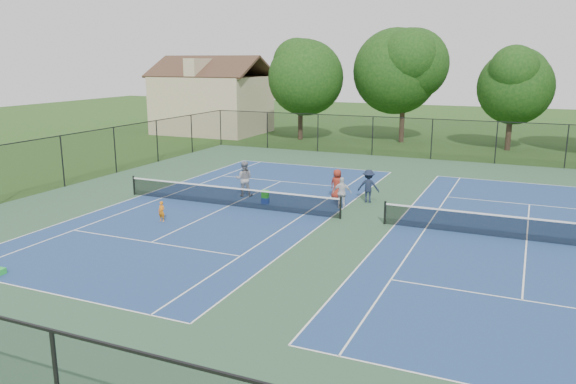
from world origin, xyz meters
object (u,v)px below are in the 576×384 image
at_px(instructor, 244,179).
at_px(bystander_a, 342,193).
at_px(tree_back_a, 301,73).
at_px(ball_hopper, 265,194).
at_px(bystander_b, 368,186).
at_px(child_player, 162,211).
at_px(bystander_c, 337,184).
at_px(clapboard_house, 212,102).
at_px(tree_back_b, 404,67).
at_px(ball_crate, 265,201).
at_px(tree_back_c, 513,82).

bearing_deg(instructor, bystander_a, 154.20).
bearing_deg(tree_back_a, ball_hopper, -71.85).
relative_size(bystander_a, bystander_b, 0.93).
xyz_separation_m(child_player, ball_hopper, (2.92, 4.85, 0.03)).
distance_m(tree_back_a, ball_hopper, 24.66).
relative_size(instructor, ball_hopper, 4.92).
bearing_deg(bystander_c, child_player, 61.87).
height_order(clapboard_house, bystander_c, clapboard_house).
bearing_deg(bystander_a, instructor, -18.67).
xyz_separation_m(tree_back_b, ball_hopper, (-1.51, -24.84, -6.09)).
xyz_separation_m(bystander_a, ball_hopper, (-3.92, -0.66, -0.29)).
bearing_deg(bystander_b, tree_back_b, -89.79).
relative_size(child_player, bystander_b, 0.55).
bearing_deg(child_player, clapboard_house, 120.53).
bearing_deg(ball_crate, ball_hopper, 0.00).
xyz_separation_m(tree_back_a, child_player, (4.57, -27.69, -5.56)).
xyz_separation_m(tree_back_b, child_player, (-4.43, -29.69, -6.12)).
height_order(tree_back_c, child_player, tree_back_c).
bearing_deg(ball_crate, child_player, -121.06).
relative_size(tree_back_c, child_player, 8.82).
distance_m(tree_back_a, tree_back_b, 9.24).
distance_m(bystander_b, ball_crate, 5.40).
height_order(tree_back_b, clapboard_house, tree_back_b).
relative_size(clapboard_house, instructor, 5.62).
bearing_deg(ball_hopper, clapboard_house, 126.26).
bearing_deg(tree_back_a, bystander_c, -62.66).
height_order(tree_back_a, bystander_c, tree_back_a).
relative_size(bystander_a, ball_hopper, 4.10).
relative_size(bystander_b, bystander_c, 1.08).
distance_m(instructor, ball_hopper, 2.12).
height_order(instructor, ball_hopper, instructor).
xyz_separation_m(clapboard_house, instructor, (15.70, -22.78, -2.13)).
height_order(child_player, instructor, instructor).
height_order(tree_back_b, ball_crate, tree_back_b).
bearing_deg(tree_back_a, ball_crate, -71.85).
bearing_deg(instructor, ball_hopper, 127.46).
xyz_separation_m(tree_back_b, instructor, (-3.30, -23.78, -5.64)).
bearing_deg(ball_hopper, bystander_c, 38.86).
xyz_separation_m(tree_back_c, bystander_a, (-6.59, -23.18, -4.68)).
distance_m(tree_back_b, bystander_c, 23.17).
relative_size(tree_back_b, ball_crate, 25.30).
bearing_deg(ball_hopper, bystander_a, 9.62).
relative_size(bystander_a, bystander_c, 1.00).
bearing_deg(bystander_a, clapboard_house, -62.00).
bearing_deg(bystander_c, instructor, 27.28).
relative_size(tree_back_a, ball_crate, 23.09).
relative_size(tree_back_a, clapboard_house, 0.85).
distance_m(tree_back_a, instructor, 23.08).
relative_size(instructor, bystander_a, 1.20).
distance_m(clapboard_house, ball_crate, 29.71).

